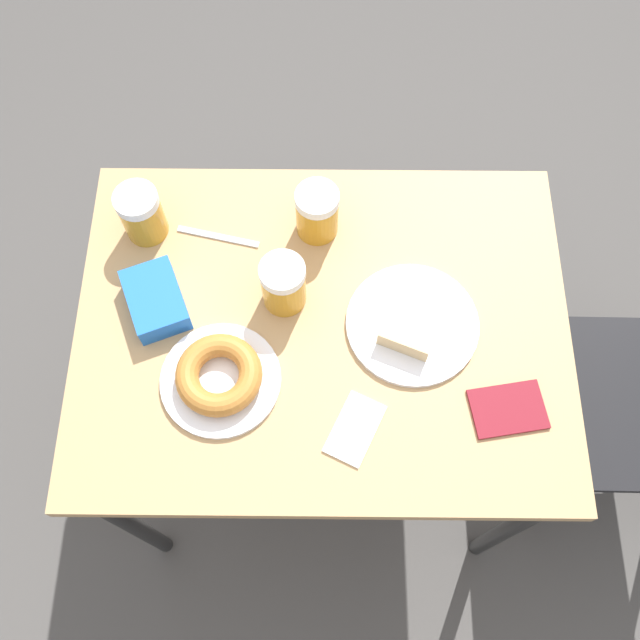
% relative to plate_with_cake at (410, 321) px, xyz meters
% --- Properties ---
extents(ground_plane, '(8.00, 8.00, 0.00)m').
position_rel_plate_with_cake_xyz_m(ground_plane, '(0.00, -0.16, -0.79)').
color(ground_plane, '#474442').
extents(table, '(0.68, 0.90, 0.77)m').
position_rel_plate_with_cake_xyz_m(table, '(0.00, -0.16, -0.10)').
color(table, tan).
rests_on(table, ground_plane).
extents(plate_with_cake, '(0.24, 0.24, 0.05)m').
position_rel_plate_with_cake_xyz_m(plate_with_cake, '(0.00, 0.00, 0.00)').
color(plate_with_cake, silver).
rests_on(plate_with_cake, table).
extents(plate_with_donut, '(0.21, 0.21, 0.05)m').
position_rel_plate_with_cake_xyz_m(plate_with_donut, '(0.11, -0.34, 0.01)').
color(plate_with_donut, silver).
rests_on(plate_with_donut, table).
extents(beer_mug_left, '(0.08, 0.08, 0.11)m').
position_rel_plate_with_cake_xyz_m(beer_mug_left, '(-0.19, -0.50, 0.04)').
color(beer_mug_left, '#C68C23').
rests_on(beer_mug_left, table).
extents(beer_mug_center, '(0.08, 0.08, 0.11)m').
position_rel_plate_with_cake_xyz_m(beer_mug_center, '(-0.20, -0.17, 0.04)').
color(beer_mug_center, '#C68C23').
rests_on(beer_mug_center, table).
extents(beer_mug_right, '(0.08, 0.08, 0.11)m').
position_rel_plate_with_cake_xyz_m(beer_mug_right, '(-0.05, -0.23, 0.04)').
color(beer_mug_right, '#C68C23').
rests_on(beer_mug_right, table).
extents(napkin_folded, '(0.14, 0.11, 0.00)m').
position_rel_plate_with_cake_xyz_m(napkin_folded, '(0.20, -0.11, -0.01)').
color(napkin_folded, white).
rests_on(napkin_folded, table).
extents(fork, '(0.05, 0.16, 0.00)m').
position_rel_plate_with_cake_xyz_m(fork, '(-0.18, -0.36, -0.01)').
color(fork, silver).
rests_on(fork, table).
extents(passport_near_edge, '(0.11, 0.14, 0.01)m').
position_rel_plate_with_cake_xyz_m(passport_near_edge, '(0.16, 0.16, -0.01)').
color(passport_near_edge, maroon).
rests_on(passport_near_edge, table).
extents(blue_pouch, '(0.16, 0.14, 0.05)m').
position_rel_plate_with_cake_xyz_m(blue_pouch, '(-0.03, -0.46, 0.01)').
color(blue_pouch, blue).
rests_on(blue_pouch, table).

